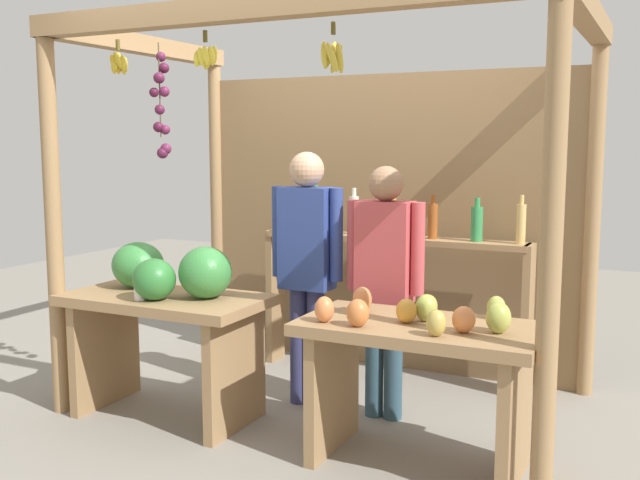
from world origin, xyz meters
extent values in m
plane|color=gray|center=(0.00, 0.00, 0.00)|extent=(12.00, 12.00, 0.00)
cylinder|color=#99754C|center=(-1.44, -0.87, 1.18)|extent=(0.10, 0.10, 2.37)
cylinder|color=#99754C|center=(1.44, -0.87, 1.18)|extent=(0.10, 0.10, 2.37)
cylinder|color=#99754C|center=(-1.44, 0.87, 1.18)|extent=(0.10, 0.10, 2.37)
cylinder|color=#99754C|center=(1.44, 0.87, 1.18)|extent=(0.10, 0.10, 2.37)
cube|color=#99754C|center=(0.00, -0.87, 2.31)|extent=(2.97, 0.12, 0.12)
cube|color=#99754C|center=(-1.44, 0.00, 2.31)|extent=(0.12, 1.84, 0.12)
cube|color=#99754C|center=(1.44, 0.00, 2.31)|extent=(0.12, 1.84, 0.12)
cube|color=olive|center=(0.00, 0.89, 1.06)|extent=(2.87, 0.04, 2.13)
cylinder|color=brown|center=(-1.00, -0.74, 2.20)|extent=(0.02, 0.02, 0.06)
ellipsoid|color=gold|center=(-0.96, -0.74, 2.09)|extent=(0.04, 0.06, 0.11)
ellipsoid|color=gold|center=(-0.99, -0.71, 2.08)|extent=(0.05, 0.05, 0.11)
ellipsoid|color=gold|center=(-1.01, -0.72, 2.08)|extent=(0.07, 0.05, 0.11)
ellipsoid|color=gold|center=(-1.03, -0.73, 2.11)|extent=(0.05, 0.07, 0.11)
ellipsoid|color=gold|center=(-1.02, -0.75, 2.08)|extent=(0.06, 0.07, 0.11)
ellipsoid|color=gold|center=(-1.01, -0.77, 2.10)|extent=(0.07, 0.04, 0.11)
ellipsoid|color=gold|center=(-0.99, -0.77, 2.11)|extent=(0.07, 0.06, 0.11)
cylinder|color=brown|center=(-0.36, -0.81, 2.20)|extent=(0.02, 0.02, 0.06)
ellipsoid|color=yellow|center=(-0.32, -0.82, 2.09)|extent=(0.04, 0.06, 0.11)
ellipsoid|color=yellow|center=(-0.33, -0.78, 2.10)|extent=(0.06, 0.06, 0.11)
ellipsoid|color=yellow|center=(-0.37, -0.77, 2.08)|extent=(0.07, 0.05, 0.11)
ellipsoid|color=yellow|center=(-0.40, -0.79, 2.10)|extent=(0.05, 0.07, 0.11)
ellipsoid|color=yellow|center=(-0.40, -0.83, 2.08)|extent=(0.06, 0.07, 0.11)
ellipsoid|color=yellow|center=(-0.37, -0.84, 2.09)|extent=(0.06, 0.04, 0.11)
ellipsoid|color=yellow|center=(-0.34, -0.84, 2.09)|extent=(0.05, 0.05, 0.11)
cylinder|color=brown|center=(0.36, -0.77, 2.20)|extent=(0.02, 0.02, 0.06)
ellipsoid|color=gold|center=(0.39, -0.77, 2.05)|extent=(0.04, 0.07, 0.15)
ellipsoid|color=gold|center=(0.36, -0.74, 2.05)|extent=(0.09, 0.05, 0.15)
ellipsoid|color=gold|center=(0.33, -0.75, 2.07)|extent=(0.07, 0.09, 0.16)
ellipsoid|color=gold|center=(0.32, -0.79, 2.07)|extent=(0.07, 0.08, 0.16)
ellipsoid|color=gold|center=(0.37, -0.81, 2.05)|extent=(0.08, 0.05, 0.15)
cylinder|color=#4C422D|center=(-0.87, -0.54, 1.95)|extent=(0.01, 0.01, 0.55)
sphere|color=#511938|center=(-0.88, -0.52, 2.15)|extent=(0.06, 0.06, 0.06)
sphere|color=#47142D|center=(-0.86, -0.52, 2.08)|extent=(0.06, 0.06, 0.06)
sphere|color=#511938|center=(-0.85, -0.57, 2.02)|extent=(0.07, 0.07, 0.07)
sphere|color=#47142D|center=(-0.90, -0.57, 1.94)|extent=(0.06, 0.06, 0.06)
sphere|color=#601E42|center=(-0.85, -0.52, 1.94)|extent=(0.06, 0.06, 0.06)
sphere|color=#511938|center=(-0.88, -0.54, 1.84)|extent=(0.06, 0.06, 0.06)
sphere|color=#47142D|center=(-0.89, -0.55, 1.74)|extent=(0.06, 0.06, 0.06)
sphere|color=#601E42|center=(-0.86, -0.52, 1.72)|extent=(0.06, 0.06, 0.06)
sphere|color=#601E42|center=(-0.86, -0.52, 1.61)|extent=(0.07, 0.07, 0.07)
sphere|color=#511938|center=(-0.87, -0.53, 1.58)|extent=(0.07, 0.07, 0.07)
cube|color=#99754C|center=(-0.79, -0.65, 0.72)|extent=(1.21, 0.64, 0.06)
cube|color=#99754C|center=(-1.27, -0.65, 0.34)|extent=(0.06, 0.58, 0.69)
cube|color=#99754C|center=(-0.31, -0.65, 0.34)|extent=(0.06, 0.58, 0.69)
ellipsoid|color=#2D7533|center=(-0.75, -0.80, 0.87)|extent=(0.25, 0.25, 0.24)
ellipsoid|color=#38843D|center=(-0.52, -0.62, 0.90)|extent=(0.38, 0.38, 0.30)
ellipsoid|color=#38843D|center=(-1.08, -0.54, 0.89)|extent=(0.45, 0.45, 0.28)
cylinder|color=white|center=(-0.83, -0.83, 0.79)|extent=(0.07, 0.07, 0.09)
cube|color=#99754C|center=(0.79, -0.65, 0.72)|extent=(1.21, 0.64, 0.06)
cube|color=#99754C|center=(0.31, -0.65, 0.34)|extent=(0.06, 0.58, 0.69)
cube|color=#99754C|center=(1.27, -0.65, 0.34)|extent=(0.06, 0.58, 0.69)
ellipsoid|color=#E07F47|center=(1.03, -0.74, 0.81)|extent=(0.16, 0.16, 0.13)
ellipsoid|color=#B79E47|center=(0.78, -0.49, 0.80)|extent=(0.11, 0.11, 0.11)
ellipsoid|color=gold|center=(0.72, -0.68, 0.81)|extent=(0.15, 0.15, 0.12)
ellipsoid|color=#B79E47|center=(0.93, -0.86, 0.81)|extent=(0.11, 0.11, 0.13)
ellipsoid|color=#E07F47|center=(0.43, -0.55, 0.82)|extent=(0.14, 0.14, 0.14)
ellipsoid|color=#A8B24C|center=(1.11, -0.39, 0.81)|extent=(0.12, 0.12, 0.12)
ellipsoid|color=#CC7038|center=(0.53, -0.85, 0.82)|extent=(0.13, 0.13, 0.14)
ellipsoid|color=#A8B24C|center=(0.80, -0.60, 0.82)|extent=(0.15, 0.15, 0.14)
ellipsoid|color=#A8B24C|center=(1.18, -0.68, 0.82)|extent=(0.16, 0.16, 0.15)
ellipsoid|color=#E07F47|center=(0.35, -0.84, 0.81)|extent=(0.10, 0.10, 0.13)
cube|color=#99754C|center=(-0.78, 0.65, 0.50)|extent=(0.05, 0.20, 1.00)
cube|color=#99754C|center=(1.09, 0.65, 0.50)|extent=(0.05, 0.20, 1.00)
cube|color=#99754C|center=(0.16, 0.65, 0.98)|extent=(1.87, 0.22, 0.04)
cylinder|color=gold|center=(-0.71, 0.65, 1.11)|extent=(0.06, 0.06, 0.22)
cylinder|color=gold|center=(-0.71, 0.65, 1.25)|extent=(0.03, 0.03, 0.06)
cylinder|color=#338C4C|center=(-0.43, 0.65, 1.14)|extent=(0.07, 0.07, 0.28)
cylinder|color=#338C4C|center=(-0.43, 0.65, 1.31)|extent=(0.03, 0.03, 0.06)
cylinder|color=silver|center=(-0.13, 0.65, 1.13)|extent=(0.07, 0.07, 0.27)
cylinder|color=silver|center=(-0.13, 0.65, 1.30)|extent=(0.03, 0.03, 0.06)
cylinder|color=gold|center=(0.16, 0.65, 1.13)|extent=(0.07, 0.07, 0.25)
cylinder|color=gold|center=(0.16, 0.65, 1.28)|extent=(0.03, 0.03, 0.06)
cylinder|color=#994C1E|center=(0.44, 0.65, 1.12)|extent=(0.07, 0.07, 0.24)
cylinder|color=#994C1E|center=(0.44, 0.65, 1.27)|extent=(0.03, 0.03, 0.06)
cylinder|color=#338C4C|center=(0.74, 0.65, 1.11)|extent=(0.08, 0.08, 0.23)
cylinder|color=#338C4C|center=(0.74, 0.65, 1.26)|extent=(0.03, 0.03, 0.06)
cylinder|color=#D8B266|center=(1.03, 0.65, 1.13)|extent=(0.06, 0.06, 0.26)
cylinder|color=#D8B266|center=(1.03, 0.65, 1.29)|extent=(0.03, 0.03, 0.06)
cylinder|color=navy|center=(-0.19, -0.10, 0.37)|extent=(0.11, 0.11, 0.75)
cylinder|color=navy|center=(-0.07, -0.10, 0.37)|extent=(0.11, 0.11, 0.75)
cube|color=#2D428C|center=(-0.13, -0.10, 1.06)|extent=(0.32, 0.19, 0.63)
cylinder|color=#2D428C|center=(-0.33, -0.10, 1.09)|extent=(0.08, 0.08, 0.57)
cylinder|color=#2D428C|center=(0.07, -0.10, 1.09)|extent=(0.08, 0.08, 0.57)
sphere|color=tan|center=(-0.13, -0.10, 1.48)|extent=(0.22, 0.22, 0.22)
cylinder|color=#2F4E5F|center=(0.33, -0.10, 0.35)|extent=(0.11, 0.11, 0.71)
cylinder|color=#2F4E5F|center=(0.45, -0.10, 0.35)|extent=(0.11, 0.11, 0.71)
cube|color=#BF474C|center=(0.39, -0.10, 1.01)|extent=(0.32, 0.19, 0.60)
cylinder|color=#BF474C|center=(0.19, -0.10, 1.04)|extent=(0.08, 0.08, 0.54)
cylinder|color=#BF474C|center=(0.59, -0.10, 1.04)|extent=(0.08, 0.08, 0.54)
sphere|color=#997051|center=(0.39, -0.10, 1.41)|extent=(0.20, 0.20, 0.20)
camera|label=1|loc=(1.90, -4.10, 1.64)|focal=41.21mm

